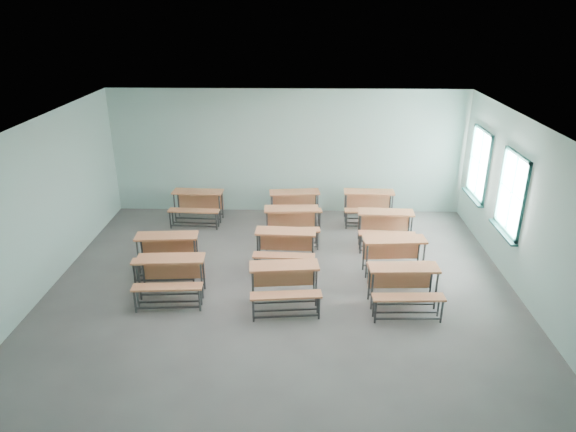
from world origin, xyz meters
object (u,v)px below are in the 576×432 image
object	(u,v)px
desk_unit_r0c2	(404,282)
desk_unit_r1c0	(167,249)
desk_unit_r0c0	(170,273)
desk_unit_r0c1	(285,280)
desk_unit_r2c1	(292,220)
desk_unit_r2c2	(386,224)
desk_unit_r3c2	(369,202)
desk_unit_r1c1	(285,244)
desk_unit_r3c0	(197,202)
desk_unit_r1c2	(395,253)
desk_unit_r3c1	(295,202)

from	to	relation	value
desk_unit_r0c2	desk_unit_r1c0	xyz separation A→B (m)	(-4.57, 1.22, 0.00)
desk_unit_r0c2	desk_unit_r1c0	world-z (taller)	same
desk_unit_r0c0	desk_unit_r0c1	size ratio (longest dim) A/B	0.98
desk_unit_r1c0	desk_unit_r0c0	bearing A→B (deg)	-76.51
desk_unit_r2c1	desk_unit_r2c2	distance (m)	2.13
desk_unit_r1c0	desk_unit_r3c2	world-z (taller)	same
desk_unit_r0c2	desk_unit_r1c1	size ratio (longest dim) A/B	0.99
desk_unit_r1c1	desk_unit_r2c2	xyz separation A→B (m)	(2.23, 1.12, 0.00)
desk_unit_r0c2	desk_unit_r3c0	distance (m)	5.89
desk_unit_r0c1	desk_unit_r1c0	distance (m)	2.72
desk_unit_r0c0	desk_unit_r1c2	bearing A→B (deg)	8.46
desk_unit_r1c1	desk_unit_r3c1	world-z (taller)	same
desk_unit_r1c1	desk_unit_r3c0	size ratio (longest dim) A/B	1.00
desk_unit_r0c1	desk_unit_r3c0	size ratio (longest dim) A/B	1.03
desk_unit_r1c2	desk_unit_r3c1	xyz separation A→B (m)	(-2.04, 2.72, 0.00)
desk_unit_r3c1	desk_unit_r3c2	size ratio (longest dim) A/B	1.05
desk_unit_r1c1	desk_unit_r2c2	bearing A→B (deg)	29.27
desk_unit_r0c0	desk_unit_r2c2	size ratio (longest dim) A/B	1.01
desk_unit_r0c0	desk_unit_r1c1	distance (m)	2.44
desk_unit_r0c1	desk_unit_r0c2	xyz separation A→B (m)	(2.14, -0.01, 0.00)
desk_unit_r0c1	desk_unit_r3c1	distance (m)	3.88
desk_unit_r0c2	desk_unit_r3c0	size ratio (longest dim) A/B	0.99
desk_unit_r1c2	desk_unit_r0c1	bearing A→B (deg)	-156.06
desk_unit_r2c1	desk_unit_r0c0	bearing A→B (deg)	-133.56
desk_unit_r0c2	desk_unit_r2c2	world-z (taller)	same
desk_unit_r1c1	desk_unit_r3c1	size ratio (longest dim) A/B	0.97
desk_unit_r0c1	desk_unit_r1c2	distance (m)	2.46
desk_unit_r1c0	desk_unit_r0c1	bearing A→B (deg)	-30.64
desk_unit_r0c0	desk_unit_r3c1	size ratio (longest dim) A/B	0.98
desk_unit_r0c0	desk_unit_r3c1	bearing A→B (deg)	54.58
desk_unit_r0c2	desk_unit_r3c2	distance (m)	3.96
desk_unit_r0c2	desk_unit_r1c0	size ratio (longest dim) A/B	0.98
desk_unit_r0c0	desk_unit_r0c2	distance (m)	4.26
desk_unit_r0c2	desk_unit_r2c2	distance (m)	2.62
desk_unit_r1c1	desk_unit_r3c0	xyz separation A→B (m)	(-2.28, 2.34, 0.00)
desk_unit_r3c0	desk_unit_r1c2	bearing A→B (deg)	-27.89
desk_unit_r3c2	desk_unit_r1c0	bearing A→B (deg)	-146.63
desk_unit_r0c0	desk_unit_r2c2	world-z (taller)	same
desk_unit_r0c1	desk_unit_r0c0	bearing A→B (deg)	168.45
desk_unit_r2c1	desk_unit_r1c1	bearing A→B (deg)	-97.59
desk_unit_r0c0	desk_unit_r1c0	size ratio (longest dim) A/B	1.00
desk_unit_r0c1	desk_unit_r1c0	size ratio (longest dim) A/B	1.01
desk_unit_r3c1	desk_unit_r3c2	bearing A→B (deg)	-4.03
desk_unit_r1c1	desk_unit_r2c1	bearing A→B (deg)	87.95
desk_unit_r1c2	desk_unit_r2c2	size ratio (longest dim) A/B	1.01
desk_unit_r3c2	desk_unit_r3c0	bearing A→B (deg)	-177.03
desk_unit_r0c2	desk_unit_r1c0	bearing A→B (deg)	163.07
desk_unit_r0c0	desk_unit_r1c1	size ratio (longest dim) A/B	1.01
desk_unit_r1c2	desk_unit_r3c0	distance (m)	5.23
desk_unit_r1c0	desk_unit_r2c2	distance (m)	4.84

